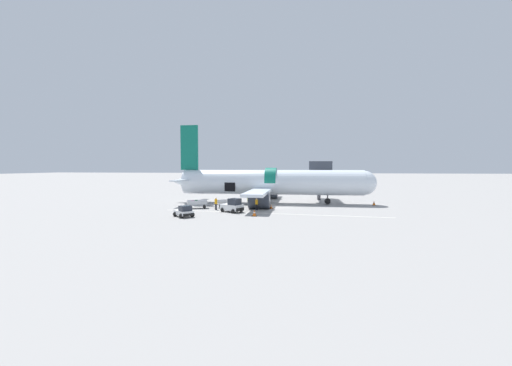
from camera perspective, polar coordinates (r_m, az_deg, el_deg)
The scene contains 15 objects.
ground_plane at distance 45.82m, azimuth 4.12°, elevation -4.40°, with size 500.00×500.00×0.00m, color gray.
apron_marking_line at distance 39.52m, azimuth 2.93°, elevation -5.56°, with size 28.76×2.73×0.01m.
jet_bridge_stub at distance 55.70m, azimuth 11.45°, elevation 2.03°, with size 3.72×9.07×6.78m.
airplane at distance 50.39m, azimuth 2.26°, elevation 0.04°, with size 32.88×25.36×12.74m.
baggage_tug_lead at distance 40.78m, azimuth -4.28°, elevation -4.23°, with size 3.28×2.82×1.79m.
baggage_tug_mid at distance 37.74m, azimuth -12.93°, elevation -5.16°, with size 2.76×2.70×1.35m.
baggage_cart_loading at distance 45.30m, azimuth -4.85°, elevation -3.74°, with size 4.00×2.49×1.11m.
baggage_cart_queued at distance 45.20m, azimuth -10.59°, elevation -3.80°, with size 3.80×2.38×1.16m.
ground_crew_loader_a at distance 42.57m, azimuth 0.11°, elevation -3.79°, with size 0.51×0.52×1.63m.
ground_crew_loader_b at distance 47.17m, azimuth 0.81°, elevation -3.03°, with size 0.61×0.42×1.78m.
ground_crew_driver at distance 43.19m, azimuth -7.30°, elevation -3.68°, with size 0.54×0.54×1.68m.
ground_crew_supervisor at distance 47.60m, azimuth -1.30°, elevation -3.12°, with size 0.54×0.43×1.55m.
safety_cone_nose at distance 51.15m, azimuth 20.66°, elevation -3.44°, with size 0.58×0.58×0.71m.
safety_cone_engine_left at distance 37.35m, azimuth -0.30°, elevation -5.50°, with size 0.65×0.65×0.77m.
safety_cone_wingtip at distance 44.04m, azimuth 2.77°, elevation -4.33°, with size 0.54×0.54×0.60m.
Camera 1 is at (3.34, -45.32, 5.85)m, focal length 22.00 mm.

